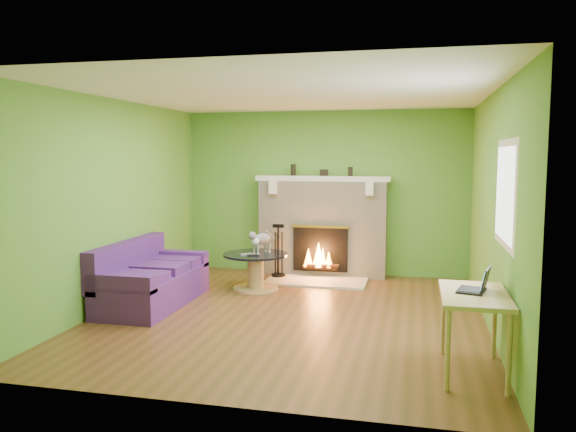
{
  "coord_description": "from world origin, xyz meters",
  "views": [
    {
      "loc": [
        1.44,
        -6.37,
        1.9
      ],
      "look_at": [
        -0.12,
        0.4,
        1.15
      ],
      "focal_mm": 35.0,
      "sensor_mm": 36.0,
      "label": 1
    }
  ],
  "objects_px": {
    "desk": "(474,303)",
    "cat": "(262,241)",
    "sofa": "(150,280)",
    "coffee_table": "(256,269)"
  },
  "relations": [
    {
      "from": "desk",
      "to": "cat",
      "type": "distance_m",
      "value": 3.69
    },
    {
      "from": "sofa",
      "to": "coffee_table",
      "type": "distance_m",
      "value": 1.53
    },
    {
      "from": "coffee_table",
      "to": "cat",
      "type": "distance_m",
      "value": 0.4
    },
    {
      "from": "cat",
      "to": "desk",
      "type": "bearing_deg",
      "value": -22.89
    },
    {
      "from": "desk",
      "to": "cat",
      "type": "bearing_deg",
      "value": 135.44
    },
    {
      "from": "sofa",
      "to": "coffee_table",
      "type": "bearing_deg",
      "value": 44.12
    },
    {
      "from": "sofa",
      "to": "coffee_table",
      "type": "xyz_separation_m",
      "value": [
        1.1,
        1.07,
        -0.01
      ]
    },
    {
      "from": "sofa",
      "to": "cat",
      "type": "xyz_separation_m",
      "value": [
        1.18,
        1.12,
        0.37
      ]
    },
    {
      "from": "sofa",
      "to": "cat",
      "type": "bearing_deg",
      "value": 43.42
    },
    {
      "from": "sofa",
      "to": "cat",
      "type": "relative_size",
      "value": 3.33
    }
  ]
}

